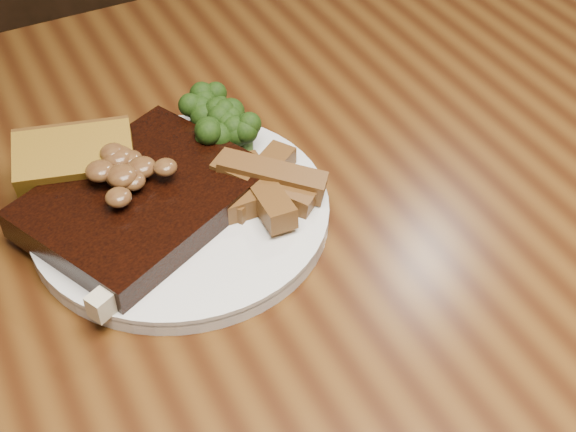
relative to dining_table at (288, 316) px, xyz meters
name	(u,v)px	position (x,y,z in m)	size (l,w,h in m)	color
dining_table	(288,316)	(0.00, 0.00, 0.00)	(1.60, 0.90, 0.75)	#48290E
chair_far	(88,96)	(-0.01, 0.68, -0.18)	(0.46, 0.46, 0.88)	black
plate	(181,213)	(-0.07, 0.07, 0.10)	(0.25, 0.25, 0.01)	silver
steak	(143,200)	(-0.10, 0.08, 0.12)	(0.18, 0.14, 0.03)	black
steak_bone	(170,252)	(-0.10, 0.02, 0.11)	(0.16, 0.02, 0.02)	beige
mushroom_pile	(127,177)	(-0.11, 0.08, 0.15)	(0.08, 0.08, 0.03)	brown
garlic_bread	(78,174)	(-0.13, 0.14, 0.12)	(0.10, 0.05, 0.02)	olive
potato_wedges	(246,185)	(-0.01, 0.06, 0.12)	(0.12, 0.12, 0.02)	brown
broccoli_cluster	(229,127)	(0.01, 0.13, 0.12)	(0.07, 0.07, 0.04)	#1D350C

